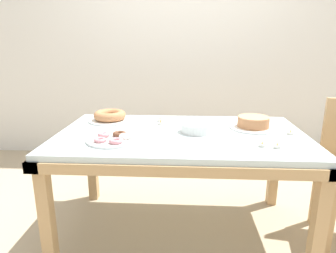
# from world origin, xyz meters

# --- Properties ---
(ground_plane) EXTENTS (12.00, 12.00, 0.00)m
(ground_plane) POSITION_xyz_m (0.00, 0.00, 0.00)
(ground_plane) COLOR tan
(wall_back) EXTENTS (8.00, 0.10, 2.60)m
(wall_back) POSITION_xyz_m (0.00, 1.59, 1.30)
(wall_back) COLOR white
(wall_back) RESTS_ON ground
(dining_table) EXTENTS (1.62, 0.97, 0.73)m
(dining_table) POSITION_xyz_m (0.00, 0.00, 0.64)
(dining_table) COLOR silver
(dining_table) RESTS_ON ground
(cake_chocolate_round) EXTENTS (0.31, 0.31, 0.08)m
(cake_chocolate_round) POSITION_xyz_m (0.49, 0.12, 0.76)
(cake_chocolate_round) COLOR white
(cake_chocolate_round) RESTS_ON dining_table
(cake_golden_bundt) EXTENTS (0.31, 0.31, 0.08)m
(cake_golden_bundt) POSITION_xyz_m (-0.54, 0.26, 0.76)
(cake_golden_bundt) COLOR white
(cake_golden_bundt) RESTS_ON dining_table
(pastry_platter) EXTENTS (0.31, 0.31, 0.04)m
(pastry_platter) POSITION_xyz_m (-0.40, -0.20, 0.74)
(pastry_platter) COLOR white
(pastry_platter) RESTS_ON dining_table
(plate_stack) EXTENTS (0.21, 0.21, 0.06)m
(plate_stack) POSITION_xyz_m (0.10, 0.01, 0.76)
(plate_stack) COLOR white
(plate_stack) RESTS_ON dining_table
(tealight_near_cakes) EXTENTS (0.04, 0.04, 0.04)m
(tealight_near_cakes) POSITION_xyz_m (0.53, -0.27, 0.74)
(tealight_near_cakes) COLOR silver
(tealight_near_cakes) RESTS_ON dining_table
(tealight_left_edge) EXTENTS (0.04, 0.04, 0.04)m
(tealight_left_edge) POSITION_xyz_m (-0.16, 0.28, 0.74)
(tealight_left_edge) COLOR silver
(tealight_left_edge) RESTS_ON dining_table
(tealight_near_front) EXTENTS (0.04, 0.04, 0.04)m
(tealight_near_front) POSITION_xyz_m (0.46, -0.25, 0.74)
(tealight_near_front) COLOR silver
(tealight_near_front) RESTS_ON dining_table
(tealight_right_edge) EXTENTS (0.04, 0.04, 0.04)m
(tealight_right_edge) POSITION_xyz_m (-0.15, 0.19, 0.74)
(tealight_right_edge) COLOR silver
(tealight_right_edge) RESTS_ON dining_table
(tealight_centre) EXTENTS (0.04, 0.04, 0.04)m
(tealight_centre) POSITION_xyz_m (0.69, -0.01, 0.74)
(tealight_centre) COLOR silver
(tealight_centre) RESTS_ON dining_table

